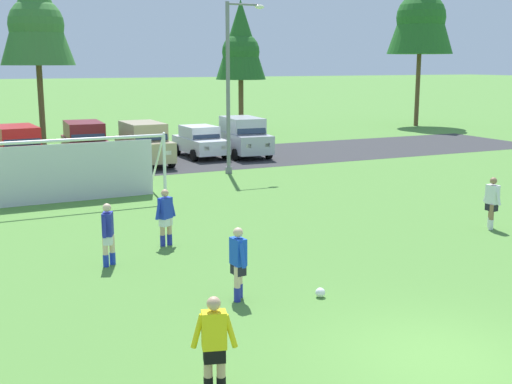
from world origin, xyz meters
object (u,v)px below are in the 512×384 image
(player_midfield_center, at_px, (166,217))
(parked_car_slot_far_left, at_px, (18,148))
(soccer_goal, at_px, (63,169))
(parked_car_slot_center_right, at_px, (243,136))
(player_striker_near, at_px, (238,264))
(player_winger_left, at_px, (492,203))
(parked_car_slot_left, at_px, (85,142))
(referee, at_px, (214,347))
(parked_car_slot_center, at_px, (200,141))
(player_defender_far, at_px, (108,235))
(soccer_ball, at_px, (320,293))
(parked_car_slot_center_left, at_px, (144,143))
(street_lamp, at_px, (231,86))

(player_midfield_center, distance_m, parked_car_slot_far_left, 15.79)
(soccer_goal, xyz_separation_m, parked_car_slot_center_right, (11.04, 8.56, -0.18))
(player_striker_near, height_order, parked_car_slot_far_left, parked_car_slot_far_left)
(parked_car_slot_center_right, bearing_deg, player_midfield_center, -120.76)
(player_winger_left, distance_m, parked_car_slot_left, 20.97)
(player_striker_near, bearing_deg, referee, -118.41)
(referee, xyz_separation_m, player_winger_left, (11.70, 6.10, 0.00))
(player_winger_left, height_order, parked_car_slot_left, parked_car_slot_left)
(player_winger_left, distance_m, parked_car_slot_center, 18.93)
(player_defender_far, distance_m, parked_car_slot_center_right, 20.17)
(soccer_ball, relative_size, parked_car_slot_center_right, 0.05)
(soccer_ball, xyz_separation_m, parked_car_slot_left, (-1.11, 21.92, 1.00))
(parked_car_slot_far_left, relative_size, parked_car_slot_left, 1.01)
(soccer_goal, bearing_deg, parked_car_slot_center_left, 56.51)
(player_midfield_center, xyz_separation_m, parked_car_slot_center_left, (3.46, 14.92, 0.29))
(parked_car_slot_far_left, bearing_deg, parked_car_slot_center_right, 0.13)
(player_striker_near, distance_m, player_defender_far, 4.18)
(referee, xyz_separation_m, player_defender_far, (-0.04, 7.36, 0.00))
(player_defender_far, xyz_separation_m, parked_car_slot_far_left, (-0.67, 16.76, 0.29))
(player_striker_near, xyz_separation_m, parked_car_slot_far_left, (-2.72, 20.41, 0.29))
(parked_car_slot_far_left, height_order, parked_car_slot_center_right, same)
(parked_car_slot_far_left, relative_size, parked_car_slot_center, 1.11)
(soccer_ball, relative_size, soccer_goal, 0.03)
(parked_car_slot_center, height_order, street_lamp, street_lamp)
(parked_car_slot_left, bearing_deg, parked_car_slot_far_left, -165.45)
(referee, bearing_deg, player_defender_far, 90.32)
(street_lamp, bearing_deg, player_midfield_center, -121.50)
(parked_car_slot_left, height_order, parked_car_slot_center_left, same)
(player_striker_near, bearing_deg, soccer_ball, -20.83)
(parked_car_slot_far_left, xyz_separation_m, parked_car_slot_center, (9.54, 0.68, -0.24))
(soccer_ball, bearing_deg, parked_car_slot_left, 92.89)
(player_striker_near, relative_size, parked_car_slot_far_left, 0.35)
(referee, xyz_separation_m, parked_car_slot_left, (2.62, 24.99, 0.29))
(player_winger_left, xyz_separation_m, parked_car_slot_center_right, (-0.56, 18.06, 0.29))
(soccer_ball, xyz_separation_m, player_defender_far, (-3.76, 4.30, 0.71))
(parked_car_slot_center_left, height_order, parked_car_slot_center_right, same)
(player_winger_left, distance_m, street_lamp, 13.91)
(player_midfield_center, height_order, player_defender_far, same)
(soccer_goal, height_order, player_midfield_center, soccer_goal)
(player_striker_near, height_order, parked_car_slot_center, parked_car_slot_center)
(player_striker_near, xyz_separation_m, player_defender_far, (-2.05, 3.65, 0.00))
(player_midfield_center, xyz_separation_m, parked_car_slot_far_left, (-2.55, 15.58, 0.29))
(referee, bearing_deg, parked_car_slot_center_left, 77.26)
(referee, distance_m, parked_car_slot_center_left, 24.06)
(parked_car_slot_center_right, bearing_deg, parked_car_slot_far_left, -179.87)
(player_winger_left, bearing_deg, parked_car_slot_center_left, 110.22)
(player_winger_left, distance_m, parked_car_slot_center_left, 18.51)
(player_defender_far, xyz_separation_m, parked_car_slot_center_right, (11.18, 16.79, 0.29))
(player_midfield_center, relative_size, parked_car_slot_center, 0.38)
(parked_car_slot_center_left, bearing_deg, soccer_goal, -123.49)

